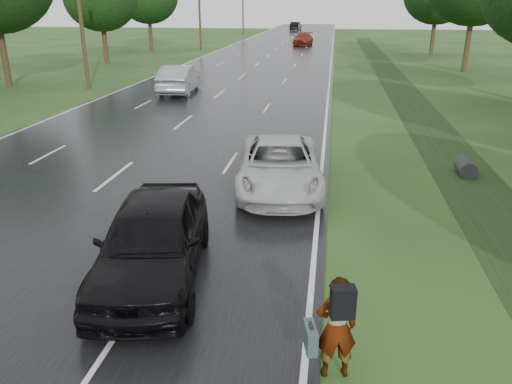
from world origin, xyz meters
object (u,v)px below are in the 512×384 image
Objects in this scene: dark_sedan at (153,239)px; silver_sedan at (179,79)px; pedestrian at (335,326)px; white_pickup at (280,165)px.

dark_sedan is 22.88m from silver_sedan.
pedestrian is 8.20m from white_pickup.
silver_sedan is at bearing 96.41° from dark_sedan.
pedestrian is 4.39m from dark_sedan.
pedestrian is 0.34× the size of dark_sedan.
dark_sedan is at bearing -116.09° from white_pickup.
dark_sedan is at bearing -45.64° from pedestrian.
white_pickup is 1.07× the size of dark_sedan.
silver_sedan is at bearing 109.62° from white_pickup.
white_pickup is at bearing 112.02° from silver_sedan.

